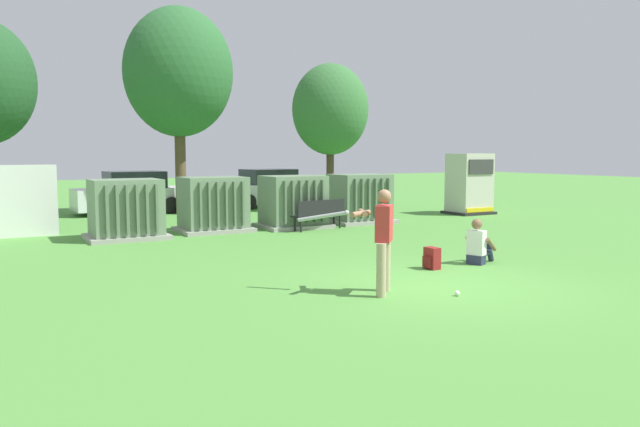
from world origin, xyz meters
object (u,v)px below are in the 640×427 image
batter (380,236)px  seated_spectator (478,246)px  transformer_west (126,210)px  sports_ball (457,293)px  backpack (432,259)px  transformer_mid_west (213,205)px  parked_car_leftmost (132,194)px  park_bench (319,212)px  transformer_east (360,199)px  generator_enclosure (469,184)px  transformer_mid_east (293,202)px  parked_car_left_of_center (266,189)px

batter → seated_spectator: (3.42, 1.32, -0.60)m
transformer_west → batter: (2.30, -8.77, 0.19)m
sports_ball → backpack: bearing=61.0°
transformer_mid_west → parked_car_leftmost: size_ratio=0.49×
park_bench → parked_car_leftmost: (-3.83, 7.98, 0.22)m
transformer_east → seated_spectator: bearing=-104.1°
park_bench → batter: bearing=-112.2°
sports_ball → transformer_mid_west: bearing=94.1°
transformer_west → backpack: 8.71m
seated_spectator → park_bench: bearing=91.6°
transformer_mid_west → generator_enclosure: size_ratio=0.91×
seated_spectator → parked_car_leftmost: 15.13m
transformer_east → sports_ball: (-4.32, -9.73, -0.74)m
generator_enclosure → batter: size_ratio=1.32×
transformer_east → batter: bearing=-120.7°
transformer_east → backpack: size_ratio=4.77×
seated_spectator → backpack: (-1.26, -0.01, -0.16)m
generator_enclosure → seated_spectator: bearing=-131.4°
transformer_east → seated_spectator: 7.89m
transformer_mid_west → transformer_mid_east: bearing=-6.3°
transformer_mid_west → batter: size_ratio=1.21×
transformer_mid_east → sports_ball: transformer_mid_east is taller
transformer_east → generator_enclosure: bearing=5.8°
transformer_mid_west → parked_car_leftmost: same height
batter → parked_car_leftmost: (-0.61, 15.90, -0.22)m
transformer_east → park_bench: (-2.10, -1.04, -0.25)m
transformer_east → seated_spectator: (-1.91, -7.65, -0.41)m
batter → seated_spectator: size_ratio=1.81×
park_bench → seated_spectator: seated_spectator is taller
transformer_mid_west → park_bench: transformer_mid_west is taller
transformer_west → transformer_mid_west: 2.62m
transformer_west → parked_car_left_of_center: same height
transformer_east → parked_car_leftmost: (-5.94, 6.94, -0.04)m
generator_enclosure → transformer_mid_east: bearing=-175.3°
transformer_west → transformer_east: 7.63m
transformer_mid_west → batter: batter is taller
parked_car_left_of_center → backpack: bearing=-101.4°
transformer_mid_west → sports_ball: transformer_mid_west is taller
seated_spectator → generator_enclosure: bearing=48.6°
transformer_mid_east → transformer_east: bearing=2.4°
transformer_east → batter: size_ratio=1.21×
transformer_west → transformer_mid_east: bearing=1.0°
parked_car_left_of_center → transformer_mid_east: bearing=-107.8°
backpack → parked_car_leftmost: size_ratio=0.10×
generator_enclosure → seated_spectator: size_ratio=2.39×
transformer_mid_east → transformer_west: bearing=-179.0°
batter → backpack: 2.63m
transformer_west → batter: 9.07m
generator_enclosure → backpack: size_ratio=5.23×
transformer_west → parked_car_leftmost: same height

